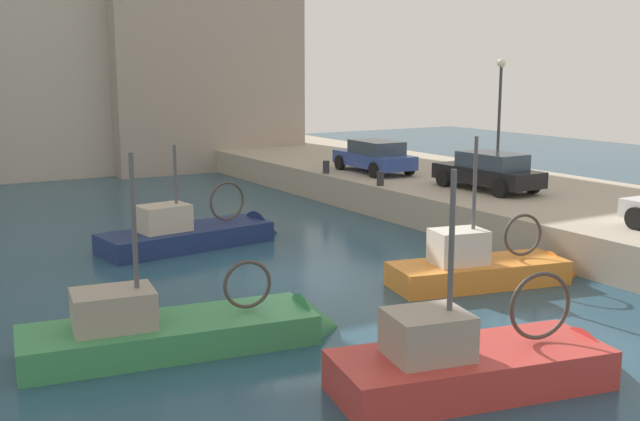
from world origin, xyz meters
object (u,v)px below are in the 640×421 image
(fishing_boat_navy, at_px, (198,242))
(parked_car_blue, at_px, (375,156))
(mooring_bollard_north, at_px, (326,167))
(fishing_boat_red, at_px, (487,380))
(fishing_boat_orange, at_px, (489,279))
(parked_car_black, at_px, (489,171))
(mooring_bollard_mid, at_px, (380,179))
(fishing_boat_green, at_px, (189,342))
(quay_streetlamp, at_px, (500,98))

(fishing_boat_navy, xyz_separation_m, parked_car_blue, (9.88, 4.17, 1.80))
(mooring_bollard_north, bearing_deg, fishing_boat_red, -112.94)
(fishing_boat_orange, bearing_deg, fishing_boat_navy, 121.30)
(fishing_boat_red, relative_size, mooring_bollard_north, 10.97)
(fishing_boat_navy, height_order, parked_car_black, fishing_boat_navy)
(mooring_bollard_mid, bearing_deg, fishing_boat_red, -118.51)
(fishing_boat_navy, distance_m, fishing_boat_green, 9.24)
(fishing_boat_orange, bearing_deg, mooring_bollard_north, 77.33)
(fishing_boat_red, relative_size, quay_streetlamp, 1.25)
(fishing_boat_navy, height_order, quay_streetlamp, quay_streetlamp)
(parked_car_blue, xyz_separation_m, quay_streetlamp, (3.70, -3.61, 2.54))
(fishing_boat_red, bearing_deg, mooring_bollard_mid, 61.49)
(parked_car_black, bearing_deg, quay_streetlamp, 41.39)
(fishing_boat_orange, bearing_deg, parked_car_blue, 68.32)
(parked_car_black, xyz_separation_m, quay_streetlamp, (2.88, 2.54, 2.54))
(fishing_boat_red, height_order, mooring_bollard_mid, fishing_boat_red)
(fishing_boat_navy, distance_m, parked_car_blue, 10.87)
(fishing_boat_navy, distance_m, fishing_boat_orange, 9.57)
(mooring_bollard_mid, bearing_deg, fishing_boat_green, -140.66)
(fishing_boat_red, xyz_separation_m, parked_car_black, (10.44, 11.16, 1.80))
(fishing_boat_red, xyz_separation_m, mooring_bollard_mid, (7.67, 14.12, 1.36))
(parked_car_blue, bearing_deg, mooring_bollard_mid, -121.48)
(fishing_boat_navy, xyz_separation_m, fishing_boat_red, (0.26, -13.13, 0.00))
(fishing_boat_orange, xyz_separation_m, quay_streetlamp, (8.61, 8.74, 4.32))
(fishing_boat_red, bearing_deg, fishing_boat_orange, 46.45)
(parked_car_blue, height_order, parked_car_black, parked_car_black)
(fishing_boat_red, height_order, mooring_bollard_north, fishing_boat_red)
(mooring_bollard_north, xyz_separation_m, quay_streetlamp, (5.65, -4.42, 2.98))
(fishing_boat_orange, height_order, parked_car_blue, fishing_boat_orange)
(mooring_bollard_north, bearing_deg, fishing_boat_orange, -102.67)
(mooring_bollard_mid, height_order, mooring_bollard_north, same)
(parked_car_black, height_order, mooring_bollard_mid, parked_car_black)
(fishing_boat_red, xyz_separation_m, parked_car_blue, (9.62, 17.30, 1.79))
(fishing_boat_orange, xyz_separation_m, parked_car_blue, (4.91, 12.35, 1.77))
(fishing_boat_orange, relative_size, parked_car_black, 1.30)
(fishing_boat_navy, distance_m, mooring_bollard_north, 9.46)
(fishing_boat_navy, bearing_deg, fishing_boat_red, -88.87)
(fishing_boat_orange, distance_m, fishing_boat_red, 6.84)
(fishing_boat_red, distance_m, mooring_bollard_mid, 16.12)
(fishing_boat_green, height_order, mooring_bollard_north, fishing_boat_green)
(parked_car_black, distance_m, mooring_bollard_mid, 4.08)
(parked_car_black, relative_size, mooring_bollard_mid, 8.00)
(fishing_boat_orange, relative_size, mooring_bollard_north, 10.40)
(fishing_boat_orange, height_order, fishing_boat_green, fishing_boat_green)
(parked_car_black, xyz_separation_m, mooring_bollard_north, (-2.77, 6.96, -0.44))
(parked_car_black, height_order, mooring_bollard_north, parked_car_black)
(parked_car_blue, bearing_deg, quay_streetlamp, -44.25)
(parked_car_black, distance_m, mooring_bollard_north, 7.51)
(mooring_bollard_north, height_order, quay_streetlamp, quay_streetlamp)
(fishing_boat_green, bearing_deg, fishing_boat_red, -50.00)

